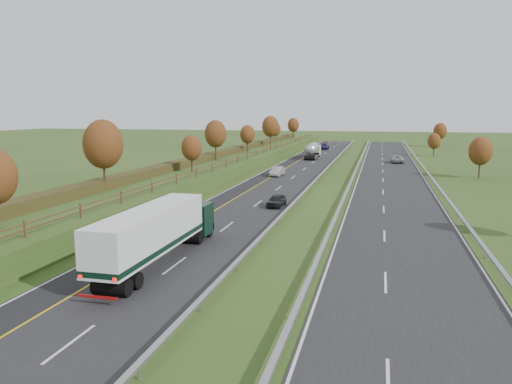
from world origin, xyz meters
TOP-DOWN VIEW (x-y plane):
  - ground at (8.00, 55.00)m, footprint 400.00×400.00m
  - near_carriageway at (0.00, 60.00)m, footprint 10.50×200.00m
  - far_carriageway at (16.50, 60.00)m, footprint 10.50×200.00m
  - hard_shoulder at (-3.75, 60.00)m, footprint 3.00×200.00m
  - lane_markings at (6.40, 59.88)m, footprint 26.75×200.00m
  - embankment_left at (-13.00, 60.00)m, footprint 12.00×200.00m
  - hedge_left at (-15.00, 60.00)m, footprint 2.20×180.00m
  - fence_left at (-8.50, 59.59)m, footprint 0.12×189.06m
  - median_barrier_near at (5.70, 60.00)m, footprint 0.32×200.00m
  - median_barrier_far at (10.80, 60.00)m, footprint 0.32×200.00m
  - outer_barrier_far at (22.30, 60.00)m, footprint 0.32×200.00m
  - trees_left at (-12.64, 56.63)m, footprint 6.64×164.30m
  - trees_far at (29.80, 89.21)m, footprint 8.45×118.60m
  - box_lorry at (-0.02, 11.12)m, footprint 2.58×16.28m
  - road_tanker at (-0.05, 92.48)m, footprint 2.40×11.22m
  - car_dark_near at (3.68, 33.79)m, footprint 1.81×4.06m
  - car_silver_mid at (-1.60, 60.08)m, footprint 1.88×4.70m
  - car_small_far at (-0.40, 119.69)m, footprint 2.29×5.49m
  - car_oncoming at (18.17, 86.88)m, footprint 2.65×5.48m

SIDE VIEW (x-z plane):
  - ground at x=8.00m, z-range 0.00..0.00m
  - near_carriageway at x=0.00m, z-range 0.00..0.04m
  - far_carriageway at x=16.50m, z-range 0.00..0.04m
  - hard_shoulder at x=-3.75m, z-range 0.00..0.04m
  - lane_markings at x=6.40m, z-range 0.04..0.05m
  - median_barrier_near at x=5.70m, z-range 0.26..0.97m
  - median_barrier_far at x=10.80m, z-range 0.26..0.97m
  - outer_barrier_far at x=22.30m, z-range 0.26..0.97m
  - car_dark_near at x=3.68m, z-range 0.04..1.39m
  - car_oncoming at x=18.17m, z-range 0.04..1.54m
  - car_silver_mid at x=-1.60m, z-range 0.04..1.56m
  - car_small_far at x=-0.40m, z-range 0.04..1.63m
  - embankment_left at x=-13.00m, z-range 0.00..2.00m
  - road_tanker at x=-0.05m, z-range 0.13..3.59m
  - box_lorry at x=-0.02m, z-range 0.30..4.36m
  - hedge_left at x=-15.00m, z-range 2.00..3.10m
  - fence_left at x=-8.50m, z-range 2.13..3.33m
  - trees_far at x=29.80m, z-range 0.69..7.81m
  - trees_left at x=-12.64m, z-range 2.53..10.20m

